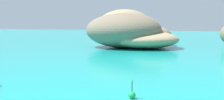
# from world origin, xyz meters

# --- Properties ---
(islet_large) EXTENTS (25.41, 24.08, 9.12)m
(islet_large) POSITION_xyz_m (-9.28, 58.21, 3.69)
(islet_large) COLOR #9E8966
(islet_large) RESTS_ON ground
(channel_buoy) EXTENTS (0.56, 0.56, 1.48)m
(channel_buoy) POSITION_xyz_m (5.17, 16.30, 0.34)
(channel_buoy) COLOR green
(channel_buoy) RESTS_ON ground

